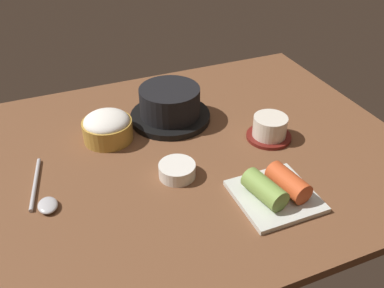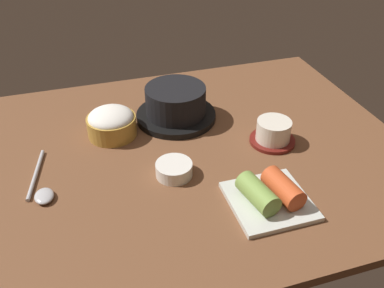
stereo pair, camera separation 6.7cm
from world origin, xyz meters
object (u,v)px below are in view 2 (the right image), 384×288
kimchi_plate (270,195)px  spoon (41,189)px  stone_pot (176,104)px  banchan_cup_center (174,169)px  rice_bowl (111,122)px  tea_cup_with_saucer (273,132)px

kimchi_plate → spoon: 43.55cm
stone_pot → banchan_cup_center: (-6.20, -20.91, -2.43)cm
stone_pot → kimchi_plate: 35.30cm
rice_bowl → stone_pot: bearing=9.0°
spoon → kimchi_plate: bearing=-21.7°
kimchi_plate → spoon: size_ratio=0.82×
rice_bowl → tea_cup_with_saucer: rice_bowl is taller
tea_cup_with_saucer → spoon: 50.01cm
rice_bowl → banchan_cup_center: rice_bowl is taller
tea_cup_with_saucer → banchan_cup_center: 24.66cm
tea_cup_with_saucer → stone_pot: bearing=138.0°
stone_pot → tea_cup_with_saucer: 24.24cm
stone_pot → kimchi_plate: size_ratio=1.33×
rice_bowl → kimchi_plate: rice_bowl is taller
banchan_cup_center → spoon: 25.93cm
tea_cup_with_saucer → banchan_cup_center: size_ratio=1.37×
banchan_cup_center → tea_cup_with_saucer: bearing=11.0°
rice_bowl → banchan_cup_center: size_ratio=1.50×
kimchi_plate → tea_cup_with_saucer: bearing=62.2°
spoon → stone_pot: bearing=29.5°
stone_pot → spoon: size_ratio=1.09×
stone_pot → tea_cup_with_saucer: stone_pot is taller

